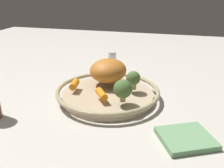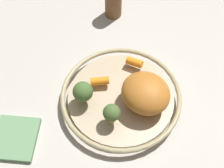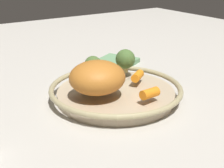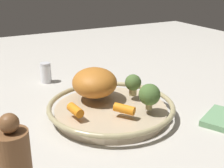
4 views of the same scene
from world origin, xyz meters
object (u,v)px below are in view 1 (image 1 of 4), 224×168
Objects in this scene: serving_bowl at (108,94)px; salt_shaker at (112,59)px; baby_carrot_center at (100,94)px; broccoli_floret_mid at (123,89)px; dish_towel at (186,138)px; broccoli_floret_edge at (133,79)px; baby_carrot_right at (74,84)px; roast_chicken_piece at (108,70)px.

serving_bowl is 0.32m from salt_shaker.
baby_carrot_center reaches higher than serving_bowl.
broccoli_floret_mid is 0.41m from salt_shaker.
dish_towel is (0.23, -0.16, -0.01)m from serving_bowl.
broccoli_floret_edge is at bearing 82.72° from broccoli_floret_mid.
salt_shaker reaches higher than dish_towel.
salt_shaker is 0.57× the size of dish_towel.
baby_carrot_center is at bearing -93.60° from serving_bowl.
baby_carrot_center and baby_carrot_right have the same top height.
baby_carrot_center reaches higher than dish_towel.
roast_chicken_piece is 2.22× the size of broccoli_floret_edge.
broccoli_floret_mid reaches higher than baby_carrot_center.
roast_chicken_piece reaches higher than broccoli_floret_edge.
serving_bowl is at bearing -75.57° from roast_chicken_piece.
salt_shaker reaches higher than baby_carrot_center.
roast_chicken_piece reaches higher than baby_carrot_right.
baby_carrot_right reaches higher than serving_bowl.
broccoli_floret_edge is (0.01, 0.09, -0.00)m from broccoli_floret_mid.
broccoli_floret_mid reaches higher than salt_shaker.
broccoli_floret_mid reaches higher than baby_carrot_right.
serving_bowl is at bearing 144.51° from dish_towel.
salt_shaker reaches higher than serving_bowl.
broccoli_floret_mid reaches higher than serving_bowl.
baby_carrot_right is 0.18m from broccoli_floret_edge.
salt_shaker reaches higher than baby_carrot_right.
baby_carrot_right is (-0.10, 0.05, 0.00)m from baby_carrot_center.
broccoli_floret_mid is at bearing -18.44° from baby_carrot_right.
broccoli_floret_edge is at bearing 130.69° from dish_towel.
baby_carrot_center is 0.07m from broccoli_floret_mid.
serving_bowl is 6.50× the size of baby_carrot_center.
broccoli_floret_edge is (0.09, -0.04, -0.00)m from roast_chicken_piece.
serving_bowl is at bearing 86.40° from baby_carrot_center.
broccoli_floret_mid is 0.09m from broccoli_floret_edge.
dish_towel is (0.16, -0.18, -0.06)m from broccoli_floret_edge.
baby_carrot_right is (-0.10, -0.02, 0.03)m from serving_bowl.
baby_carrot_center is at bearing -133.48° from broccoli_floret_edge.
baby_carrot_center is 0.26m from dish_towel.
serving_bowl is 0.28m from dish_towel.
serving_bowl is 0.09m from broccoli_floret_edge.
roast_chicken_piece is at bearing 154.58° from broccoli_floret_edge.
baby_carrot_right is (-0.09, -0.08, -0.03)m from roast_chicken_piece.
broccoli_floret_mid is (0.06, -0.07, 0.05)m from serving_bowl.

